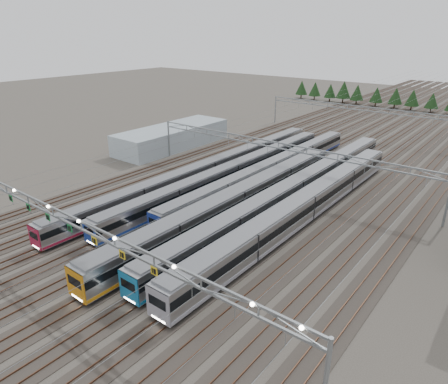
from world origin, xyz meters
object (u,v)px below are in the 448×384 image
Objects in this scene: gantry_near at (80,227)px; gantry_far at (368,113)px; train_b at (232,172)px; train_f at (305,206)px; train_c at (270,169)px; west_shed at (173,137)px; gantry_mid at (278,150)px; train_a at (210,169)px; train_d at (236,201)px; train_e at (295,190)px.

gantry_near is 85.12m from gantry_far.
gantry_near reaches higher than train_b.
gantry_near is (-11.30, -29.38, 4.77)m from train_f.
gantry_near reaches higher than train_c.
gantry_far reaches higher than west_shed.
gantry_near reaches higher than west_shed.
train_f is 16.07m from gantry_mid.
gantry_mid is at bearing -10.58° from west_shed.
gantry_mid is at bearing 27.35° from train_a.
train_d is 41.49m from west_shed.
train_b is 7.45m from train_c.
train_e is at bearing -16.49° from west_shed.
west_shed reaches higher than train_d.
west_shed is (-33.04, 46.30, -4.65)m from gantry_near.
train_e is at bearing 131.32° from train_f.
train_e is 1.17× the size of train_f.
train_e is at bearing -39.76° from gantry_mid.
train_a reaches higher than train_c.
gantry_far is (6.75, 49.65, 4.35)m from train_b.
train_e is 6.82m from train_f.
train_c is at bearing 138.33° from train_f.
gantry_far is at bearing 90.00° from gantry_mid.
gantry_mid reaches higher than train_e.
train_f is 1.96× the size of west_shed.
train_c is at bearing -92.95° from gantry_far.
train_d is 60.74m from gantry_far.
train_e is 35.51m from gantry_near.
train_c is at bearing 52.83° from train_b.
gantry_near is (-6.80, -34.50, 4.90)m from train_e.
train_e is (18.00, 0.20, 0.18)m from train_a.
train_d is at bearing -31.60° from west_shed.
gantry_far reaches higher than train_b.
train_f is at bearing -41.67° from train_c.
train_f reaches higher than train_a.
train_d is at bearing -75.04° from train_c.
train_b is 1.09× the size of gantry_far.
gantry_near is 57.07m from west_shed.
gantry_mid is at bearing 98.23° from train_d.
gantry_far reaches higher than train_e.
gantry_mid is at bearing 89.93° from gantry_near.
train_e is at bearing -37.46° from train_c.
gantry_far reaches higher than train_d.
train_c is 41.77m from gantry_near.
train_b is at bearing 175.93° from train_e.
train_d is 10.21m from train_f.
gantry_far is (-11.25, 55.73, 4.07)m from train_f.
train_f is 47.45m from west_shed.
train_d is at bearing 84.66° from gantry_near.
train_d is (13.50, -9.74, 0.30)m from train_a.
gantry_near is at bearing -54.49° from west_shed.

